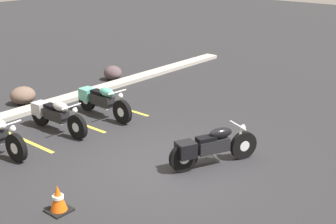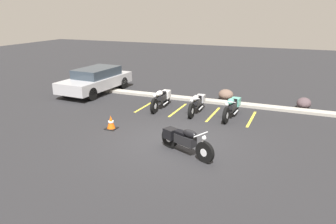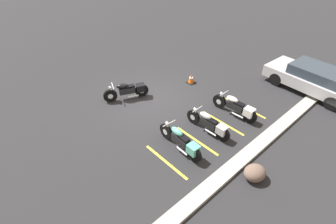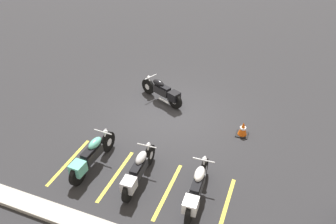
{
  "view_description": "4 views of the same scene",
  "coord_description": "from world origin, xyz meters",
  "px_view_note": "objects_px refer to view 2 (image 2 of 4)",
  "views": [
    {
      "loc": [
        -6.81,
        -5.89,
        4.46
      ],
      "look_at": [
        0.55,
        0.38,
        0.99
      ],
      "focal_mm": 50.0,
      "sensor_mm": 36.0,
      "label": 1
    },
    {
      "loc": [
        3.75,
        -9.39,
        4.23
      ],
      "look_at": [
        -0.61,
        1.01,
        0.67
      ],
      "focal_mm": 35.0,
      "sensor_mm": 36.0,
      "label": 2
    },
    {
      "loc": [
        6.22,
        8.09,
        6.88
      ],
      "look_at": [
        0.91,
        2.3,
        0.99
      ],
      "focal_mm": 28.0,
      "sensor_mm": 36.0,
      "label": 3
    },
    {
      "loc": [
        -3.34,
        9.09,
        6.79
      ],
      "look_at": [
        -0.18,
        0.88,
        0.72
      ],
      "focal_mm": 35.0,
      "sensor_mm": 36.0,
      "label": 4
    }
  ],
  "objects_px": {
    "parked_bike_1": "(197,103)",
    "car_silver": "(96,80)",
    "parked_bike_0": "(162,98)",
    "parked_bike_2": "(232,106)",
    "traffic_cone": "(111,123)",
    "landscape_rock_0": "(304,103)",
    "landscape_rock_1": "(226,95)",
    "motorcycle_black_featured": "(184,140)"
  },
  "relations": [
    {
      "from": "parked_bike_2",
      "to": "landscape_rock_1",
      "type": "relative_size",
      "value": 2.93
    },
    {
      "from": "parked_bike_0",
      "to": "car_silver",
      "type": "distance_m",
      "value": 4.53
    },
    {
      "from": "parked_bike_2",
      "to": "car_silver",
      "type": "height_order",
      "value": "car_silver"
    },
    {
      "from": "parked_bike_2",
      "to": "landscape_rock_0",
      "type": "relative_size",
      "value": 3.41
    },
    {
      "from": "landscape_rock_1",
      "to": "car_silver",
      "type": "bearing_deg",
      "value": -170.28
    },
    {
      "from": "car_silver",
      "to": "traffic_cone",
      "type": "relative_size",
      "value": 8.58
    },
    {
      "from": "landscape_rock_0",
      "to": "landscape_rock_1",
      "type": "distance_m",
      "value": 3.53
    },
    {
      "from": "car_silver",
      "to": "traffic_cone",
      "type": "distance_m",
      "value": 5.83
    },
    {
      "from": "landscape_rock_1",
      "to": "traffic_cone",
      "type": "xyz_separation_m",
      "value": [
        -2.97,
        -5.62,
        -0.02
      ]
    },
    {
      "from": "motorcycle_black_featured",
      "to": "landscape_rock_1",
      "type": "distance_m",
      "value": 6.6
    },
    {
      "from": "parked_bike_0",
      "to": "traffic_cone",
      "type": "height_order",
      "value": "parked_bike_0"
    },
    {
      "from": "parked_bike_2",
      "to": "parked_bike_1",
      "type": "bearing_deg",
      "value": -88.87
    },
    {
      "from": "motorcycle_black_featured",
      "to": "traffic_cone",
      "type": "xyz_separation_m",
      "value": [
        -3.21,
        0.97,
        -0.2
      ]
    },
    {
      "from": "parked_bike_0",
      "to": "landscape_rock_0",
      "type": "height_order",
      "value": "parked_bike_0"
    },
    {
      "from": "parked_bike_0",
      "to": "parked_bike_2",
      "type": "distance_m",
      "value": 3.18
    },
    {
      "from": "motorcycle_black_featured",
      "to": "car_silver",
      "type": "height_order",
      "value": "car_silver"
    },
    {
      "from": "parked_bike_0",
      "to": "traffic_cone",
      "type": "bearing_deg",
      "value": -13.82
    },
    {
      "from": "parked_bike_2",
      "to": "car_silver",
      "type": "xyz_separation_m",
      "value": [
        -7.51,
        1.37,
        0.23
      ]
    },
    {
      "from": "landscape_rock_0",
      "to": "landscape_rock_1",
      "type": "xyz_separation_m",
      "value": [
        -3.52,
        0.1,
        0.01
      ]
    },
    {
      "from": "parked_bike_0",
      "to": "motorcycle_black_featured",
      "type": "bearing_deg",
      "value": 29.01
    },
    {
      "from": "parked_bike_2",
      "to": "car_silver",
      "type": "distance_m",
      "value": 7.64
    },
    {
      "from": "motorcycle_black_featured",
      "to": "landscape_rock_1",
      "type": "xyz_separation_m",
      "value": [
        -0.23,
        6.6,
        -0.18
      ]
    },
    {
      "from": "parked_bike_1",
      "to": "car_silver",
      "type": "height_order",
      "value": "car_silver"
    },
    {
      "from": "landscape_rock_0",
      "to": "landscape_rock_1",
      "type": "relative_size",
      "value": 0.86
    },
    {
      "from": "motorcycle_black_featured",
      "to": "landscape_rock_1",
      "type": "relative_size",
      "value": 2.67
    },
    {
      "from": "motorcycle_black_featured",
      "to": "traffic_cone",
      "type": "height_order",
      "value": "motorcycle_black_featured"
    },
    {
      "from": "parked_bike_0",
      "to": "parked_bike_1",
      "type": "xyz_separation_m",
      "value": [
        1.67,
        -0.05,
        -0.01
      ]
    },
    {
      "from": "parked_bike_0",
      "to": "parked_bike_1",
      "type": "relative_size",
      "value": 1.03
    },
    {
      "from": "parked_bike_2",
      "to": "traffic_cone",
      "type": "bearing_deg",
      "value": -47.96
    },
    {
      "from": "parked_bike_1",
      "to": "landscape_rock_1",
      "type": "xyz_separation_m",
      "value": [
        0.67,
        2.47,
        -0.17
      ]
    },
    {
      "from": "parked_bike_2",
      "to": "landscape_rock_0",
      "type": "xyz_separation_m",
      "value": [
        2.7,
        2.42,
        -0.2
      ]
    },
    {
      "from": "car_silver",
      "to": "landscape_rock_0",
      "type": "height_order",
      "value": "car_silver"
    },
    {
      "from": "parked_bike_0",
      "to": "car_silver",
      "type": "relative_size",
      "value": 0.49
    },
    {
      "from": "parked_bike_2",
      "to": "car_silver",
      "type": "bearing_deg",
      "value": -97.58
    },
    {
      "from": "motorcycle_black_featured",
      "to": "landscape_rock_0",
      "type": "xyz_separation_m",
      "value": [
        3.29,
        6.5,
        -0.19
      ]
    },
    {
      "from": "car_silver",
      "to": "landscape_rock_1",
      "type": "distance_m",
      "value": 6.79
    },
    {
      "from": "parked_bike_1",
      "to": "traffic_cone",
      "type": "bearing_deg",
      "value": -37.83
    },
    {
      "from": "traffic_cone",
      "to": "landscape_rock_0",
      "type": "bearing_deg",
      "value": 40.38
    },
    {
      "from": "parked_bike_0",
      "to": "landscape_rock_0",
      "type": "relative_size",
      "value": 3.39
    },
    {
      "from": "parked_bike_2",
      "to": "traffic_cone",
      "type": "height_order",
      "value": "parked_bike_2"
    },
    {
      "from": "car_silver",
      "to": "landscape_rock_0",
      "type": "distance_m",
      "value": 10.27
    },
    {
      "from": "motorcycle_black_featured",
      "to": "parked_bike_0",
      "type": "distance_m",
      "value": 4.9
    }
  ]
}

